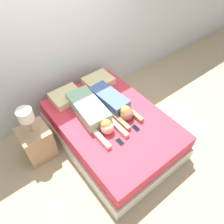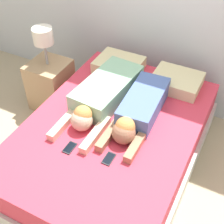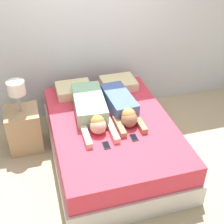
{
  "view_description": "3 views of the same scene",
  "coord_description": "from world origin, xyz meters",
  "px_view_note": "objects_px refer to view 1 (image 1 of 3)",
  "views": [
    {
      "loc": [
        -1.37,
        -1.74,
        3.08
      ],
      "look_at": [
        0.0,
        0.0,
        0.71
      ],
      "focal_mm": 35.0,
      "sensor_mm": 36.0,
      "label": 1
    },
    {
      "loc": [
        0.91,
        -1.78,
        2.51
      ],
      "look_at": [
        0.0,
        0.0,
        0.71
      ],
      "focal_mm": 50.0,
      "sensor_mm": 36.0,
      "label": 2
    },
    {
      "loc": [
        -0.85,
        -2.98,
        2.84
      ],
      "look_at": [
        0.0,
        0.0,
        0.71
      ],
      "focal_mm": 50.0,
      "sensor_mm": 36.0,
      "label": 3
    }
  ],
  "objects_px": {
    "bed": "(112,130)",
    "person_right": "(114,103)",
    "person_left": "(92,112)",
    "cell_phone_right": "(136,128)",
    "nightstand": "(36,141)",
    "pillow_head_right": "(98,81)",
    "pillow_head_left": "(66,97)",
    "cell_phone_left": "(120,142)"
  },
  "relations": [
    {
      "from": "pillow_head_left",
      "to": "bed",
      "type": "bearing_deg",
      "value": -67.89
    },
    {
      "from": "cell_phone_left",
      "to": "person_right",
      "type": "bearing_deg",
      "value": 58.24
    },
    {
      "from": "person_left",
      "to": "cell_phone_right",
      "type": "relative_size",
      "value": 8.64
    },
    {
      "from": "nightstand",
      "to": "bed",
      "type": "bearing_deg",
      "value": -25.56
    },
    {
      "from": "pillow_head_right",
      "to": "cell_phone_right",
      "type": "bearing_deg",
      "value": -98.23
    },
    {
      "from": "cell_phone_right",
      "to": "nightstand",
      "type": "relative_size",
      "value": 0.13
    },
    {
      "from": "pillow_head_left",
      "to": "person_right",
      "type": "xyz_separation_m",
      "value": [
        0.5,
        -0.63,
        0.04
      ]
    },
    {
      "from": "bed",
      "to": "cell_phone_right",
      "type": "xyz_separation_m",
      "value": [
        0.16,
        -0.37,
        0.29
      ]
    },
    {
      "from": "person_left",
      "to": "cell_phone_left",
      "type": "height_order",
      "value": "person_left"
    },
    {
      "from": "bed",
      "to": "pillow_head_right",
      "type": "relative_size",
      "value": 4.4
    },
    {
      "from": "cell_phone_left",
      "to": "pillow_head_right",
      "type": "bearing_deg",
      "value": 67.2
    },
    {
      "from": "pillow_head_left",
      "to": "cell_phone_left",
      "type": "bearing_deg",
      "value": -83.26
    },
    {
      "from": "person_right",
      "to": "cell_phone_left",
      "type": "height_order",
      "value": "person_right"
    },
    {
      "from": "person_left",
      "to": "cell_phone_right",
      "type": "height_order",
      "value": "person_left"
    },
    {
      "from": "pillow_head_left",
      "to": "pillow_head_right",
      "type": "relative_size",
      "value": 1.0
    },
    {
      "from": "pillow_head_left",
      "to": "person_left",
      "type": "xyz_separation_m",
      "value": [
        0.11,
        -0.59,
        0.04
      ]
    },
    {
      "from": "bed",
      "to": "nightstand",
      "type": "distance_m",
      "value": 1.19
    },
    {
      "from": "cell_phone_left",
      "to": "nightstand",
      "type": "xyz_separation_m",
      "value": [
        -0.89,
        0.92,
        -0.23
      ]
    },
    {
      "from": "cell_phone_right",
      "to": "cell_phone_left",
      "type": "bearing_deg",
      "value": -172.57
    },
    {
      "from": "bed",
      "to": "cell_phone_right",
      "type": "height_order",
      "value": "cell_phone_right"
    },
    {
      "from": "cell_phone_right",
      "to": "pillow_head_left",
      "type": "bearing_deg",
      "value": 112.51
    },
    {
      "from": "bed",
      "to": "cell_phone_right",
      "type": "relative_size",
      "value": 15.96
    },
    {
      "from": "bed",
      "to": "nightstand",
      "type": "height_order",
      "value": "nightstand"
    },
    {
      "from": "bed",
      "to": "person_right",
      "type": "xyz_separation_m",
      "value": [
        0.18,
        0.17,
        0.38
      ]
    },
    {
      "from": "bed",
      "to": "nightstand",
      "type": "bearing_deg",
      "value": 154.44
    },
    {
      "from": "nightstand",
      "to": "cell_phone_left",
      "type": "bearing_deg",
      "value": -46.12
    },
    {
      "from": "cell_phone_left",
      "to": "cell_phone_right",
      "type": "xyz_separation_m",
      "value": [
        0.34,
        0.04,
        0.0
      ]
    },
    {
      "from": "cell_phone_left",
      "to": "cell_phone_right",
      "type": "distance_m",
      "value": 0.34
    },
    {
      "from": "bed",
      "to": "cell_phone_right",
      "type": "distance_m",
      "value": 0.49
    },
    {
      "from": "pillow_head_right",
      "to": "person_left",
      "type": "bearing_deg",
      "value": -132.72
    },
    {
      "from": "nightstand",
      "to": "cell_phone_right",
      "type": "bearing_deg",
      "value": -35.54
    },
    {
      "from": "bed",
      "to": "cell_phone_left",
      "type": "relative_size",
      "value": 15.96
    },
    {
      "from": "bed",
      "to": "person_left",
      "type": "relative_size",
      "value": 1.85
    },
    {
      "from": "pillow_head_right",
      "to": "nightstand",
      "type": "xyz_separation_m",
      "value": [
        -1.4,
        -0.29,
        -0.28
      ]
    },
    {
      "from": "person_left",
      "to": "person_right",
      "type": "distance_m",
      "value": 0.39
    },
    {
      "from": "pillow_head_left",
      "to": "cell_phone_right",
      "type": "height_order",
      "value": "pillow_head_left"
    },
    {
      "from": "cell_phone_left",
      "to": "nightstand",
      "type": "relative_size",
      "value": 0.13
    },
    {
      "from": "bed",
      "to": "pillow_head_right",
      "type": "xyz_separation_m",
      "value": [
        0.33,
        0.81,
        0.35
      ]
    },
    {
      "from": "pillow_head_right",
      "to": "cell_phone_left",
      "type": "relative_size",
      "value": 3.63
    },
    {
      "from": "pillow_head_right",
      "to": "nightstand",
      "type": "relative_size",
      "value": 0.48
    },
    {
      "from": "person_right",
      "to": "pillow_head_left",
      "type": "bearing_deg",
      "value": 128.5
    },
    {
      "from": "person_right",
      "to": "nightstand",
      "type": "distance_m",
      "value": 1.33
    }
  ]
}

